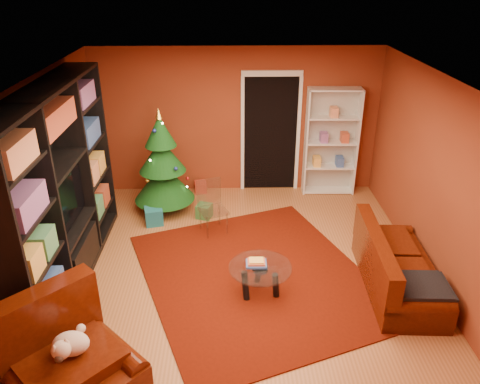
{
  "coord_description": "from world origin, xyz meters",
  "views": [
    {
      "loc": [
        -0.13,
        -5.24,
        3.78
      ],
      "look_at": [
        0.0,
        0.4,
        1.05
      ],
      "focal_mm": 35.0,
      "sensor_mm": 36.0,
      "label": 1
    }
  ],
  "objects_px": {
    "gift_box_teal": "(154,216)",
    "acrylic_chair": "(213,211)",
    "armchair": "(72,367)",
    "dog": "(71,344)",
    "white_bookshelf": "(331,142)",
    "rug": "(256,276)",
    "media_unit": "(58,191)",
    "gift_box_red": "(201,187)",
    "christmas_tree": "(162,163)",
    "gift_box_green": "(204,211)",
    "sofa": "(400,262)",
    "coffee_table": "(260,280)"
  },
  "relations": [
    {
      "from": "gift_box_teal",
      "to": "acrylic_chair",
      "type": "xyz_separation_m",
      "value": [
        0.98,
        -0.31,
        0.25
      ]
    },
    {
      "from": "armchair",
      "to": "dog",
      "type": "distance_m",
      "value": 0.23
    },
    {
      "from": "white_bookshelf",
      "to": "armchair",
      "type": "relative_size",
      "value": 1.74
    },
    {
      "from": "rug",
      "to": "media_unit",
      "type": "xyz_separation_m",
      "value": [
        -2.48,
        0.1,
        1.26
      ]
    },
    {
      "from": "rug",
      "to": "media_unit",
      "type": "bearing_deg",
      "value": 177.6
    },
    {
      "from": "gift_box_teal",
      "to": "gift_box_red",
      "type": "distance_m",
      "value": 1.35
    },
    {
      "from": "christmas_tree",
      "to": "dog",
      "type": "height_order",
      "value": "christmas_tree"
    },
    {
      "from": "gift_box_red",
      "to": "media_unit",
      "type": "bearing_deg",
      "value": -122.06
    },
    {
      "from": "gift_box_green",
      "to": "dog",
      "type": "height_order",
      "value": "dog"
    },
    {
      "from": "christmas_tree",
      "to": "rug",
      "type": "bearing_deg",
      "value": -53.55
    },
    {
      "from": "gift_box_teal",
      "to": "sofa",
      "type": "relative_size",
      "value": 0.15
    },
    {
      "from": "gift_box_green",
      "to": "acrylic_chair",
      "type": "height_order",
      "value": "acrylic_chair"
    },
    {
      "from": "gift_box_teal",
      "to": "white_bookshelf",
      "type": "height_order",
      "value": "white_bookshelf"
    },
    {
      "from": "rug",
      "to": "gift_box_teal",
      "type": "xyz_separation_m",
      "value": [
        -1.58,
        1.49,
        0.13
      ]
    },
    {
      "from": "rug",
      "to": "armchair",
      "type": "height_order",
      "value": "armchair"
    },
    {
      "from": "christmas_tree",
      "to": "acrylic_chair",
      "type": "distance_m",
      "value": 1.25
    },
    {
      "from": "acrylic_chair",
      "to": "sofa",
      "type": "bearing_deg",
      "value": -53.24
    },
    {
      "from": "rug",
      "to": "gift_box_red",
      "type": "xyz_separation_m",
      "value": [
        -0.89,
        2.65,
        0.09
      ]
    },
    {
      "from": "sofa",
      "to": "coffee_table",
      "type": "xyz_separation_m",
      "value": [
        -1.79,
        -0.09,
        -0.18
      ]
    },
    {
      "from": "dog",
      "to": "coffee_table",
      "type": "xyz_separation_m",
      "value": [
        1.84,
        1.54,
        -0.45
      ]
    },
    {
      "from": "gift_box_green",
      "to": "coffee_table",
      "type": "height_order",
      "value": "coffee_table"
    },
    {
      "from": "white_bookshelf",
      "to": "sofa",
      "type": "distance_m",
      "value": 2.97
    },
    {
      "from": "media_unit",
      "to": "armchair",
      "type": "xyz_separation_m",
      "value": [
        0.67,
        -2.07,
        -0.82
      ]
    },
    {
      "from": "rug",
      "to": "dog",
      "type": "height_order",
      "value": "dog"
    },
    {
      "from": "christmas_tree",
      "to": "coffee_table",
      "type": "relative_size",
      "value": 2.26
    },
    {
      "from": "gift_box_green",
      "to": "gift_box_red",
      "type": "bearing_deg",
      "value": 96.67
    },
    {
      "from": "armchair",
      "to": "coffee_table",
      "type": "distance_m",
      "value": 2.46
    },
    {
      "from": "acrylic_chair",
      "to": "white_bookshelf",
      "type": "bearing_deg",
      "value": 12.74
    },
    {
      "from": "sofa",
      "to": "dog",
      "type": "bearing_deg",
      "value": 117.13
    },
    {
      "from": "rug",
      "to": "gift_box_red",
      "type": "height_order",
      "value": "gift_box_red"
    },
    {
      "from": "gift_box_teal",
      "to": "white_bookshelf",
      "type": "relative_size",
      "value": 0.14
    },
    {
      "from": "gift_box_red",
      "to": "coffee_table",
      "type": "bearing_deg",
      "value": -73.09
    },
    {
      "from": "coffee_table",
      "to": "gift_box_teal",
      "type": "bearing_deg",
      "value": 131.1
    },
    {
      "from": "armchair",
      "to": "coffee_table",
      "type": "height_order",
      "value": "armchair"
    },
    {
      "from": "armchair",
      "to": "dog",
      "type": "xyz_separation_m",
      "value": [
        -0.0,
        0.07,
        0.22
      ]
    },
    {
      "from": "media_unit",
      "to": "white_bookshelf",
      "type": "relative_size",
      "value": 1.67
    },
    {
      "from": "christmas_tree",
      "to": "coffee_table",
      "type": "height_order",
      "value": "christmas_tree"
    },
    {
      "from": "gift_box_red",
      "to": "white_bookshelf",
      "type": "bearing_deg",
      "value": -0.49
    },
    {
      "from": "media_unit",
      "to": "gift_box_green",
      "type": "height_order",
      "value": "media_unit"
    },
    {
      "from": "gift_box_green",
      "to": "dog",
      "type": "distance_m",
      "value": 3.76
    },
    {
      "from": "media_unit",
      "to": "gift_box_red",
      "type": "bearing_deg",
      "value": 58.0
    },
    {
      "from": "media_unit",
      "to": "sofa",
      "type": "xyz_separation_m",
      "value": [
        4.29,
        -0.37,
        -0.88
      ]
    },
    {
      "from": "rug",
      "to": "coffee_table",
      "type": "relative_size",
      "value": 4.11
    },
    {
      "from": "sofa",
      "to": "white_bookshelf",
      "type": "bearing_deg",
      "value": 9.83
    },
    {
      "from": "media_unit",
      "to": "gift_box_green",
      "type": "xyz_separation_m",
      "value": [
        1.71,
        1.58,
        -1.15
      ]
    },
    {
      "from": "coffee_table",
      "to": "media_unit",
      "type": "bearing_deg",
      "value": 169.74
    },
    {
      "from": "rug",
      "to": "gift_box_green",
      "type": "height_order",
      "value": "gift_box_green"
    },
    {
      "from": "dog",
      "to": "gift_box_green",
      "type": "bearing_deg",
      "value": 28.63
    },
    {
      "from": "rug",
      "to": "gift_box_green",
      "type": "distance_m",
      "value": 1.86
    },
    {
      "from": "coffee_table",
      "to": "armchair",
      "type": "bearing_deg",
      "value": -138.8
    }
  ]
}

